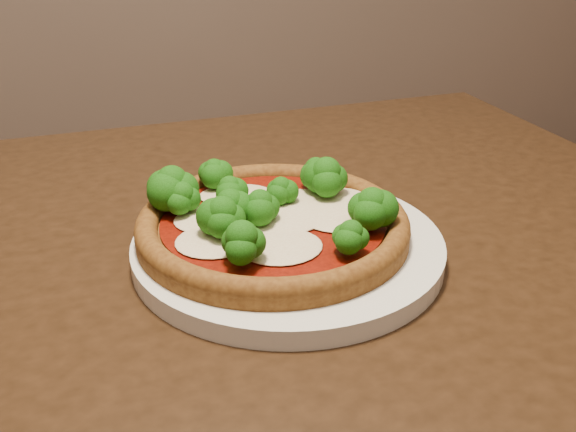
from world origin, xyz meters
name	(u,v)px	position (x,y,z in m)	size (l,w,h in m)	color
dining_table	(230,369)	(-0.12, 0.22, 0.65)	(1.08, 0.91, 0.75)	black
plate	(288,246)	(-0.06, 0.24, 0.76)	(0.28, 0.28, 0.02)	white
pizza	(270,216)	(-0.07, 0.25, 0.79)	(0.25, 0.25, 0.06)	brown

